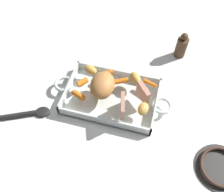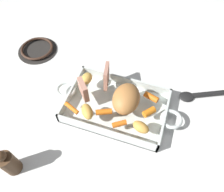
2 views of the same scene
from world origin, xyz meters
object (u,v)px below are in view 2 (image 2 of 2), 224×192
at_px(roast_slice_outer, 83,89).
at_px(potato_near_roast, 87,111).
at_px(roasting_dish, 116,106).
at_px(roast_slice_thick, 107,76).
at_px(baby_carrot_northeast, 104,112).
at_px(baby_carrot_northwest, 151,97).
at_px(potato_whole, 141,127).
at_px(pepper_mill, 8,163).
at_px(potato_golden_large, 87,79).
at_px(pork_roast, 127,98).
at_px(baby_carrot_short, 119,124).
at_px(serving_spoon, 204,95).
at_px(baby_carrot_center_right, 72,108).
at_px(stove_burner_rear, 37,49).
at_px(baby_carrot_southeast, 149,112).

height_order(roast_slice_outer, potato_near_roast, roast_slice_outer).
bearing_deg(roasting_dish, roast_slice_thick, 130.83).
height_order(baby_carrot_northeast, baby_carrot_northwest, baby_carrot_northwest).
distance_m(roast_slice_thick, potato_whole, 0.22).
bearing_deg(pepper_mill, potato_golden_large, 74.40).
bearing_deg(potato_golden_large, pork_roast, -15.64).
xyz_separation_m(baby_carrot_northwest, potato_near_roast, (-0.19, -0.13, 0.01)).
relative_size(roasting_dish, potato_near_roast, 7.64).
height_order(potato_golden_large, potato_whole, potato_golden_large).
bearing_deg(baby_carrot_short, baby_carrot_northeast, 157.66).
xyz_separation_m(roast_slice_thick, potato_golden_large, (-0.07, -0.02, -0.02)).
bearing_deg(potato_golden_large, serving_spoon, 14.06).
bearing_deg(baby_carrot_center_right, baby_carrot_northwest, 27.32).
bearing_deg(potato_whole, stove_burner_rear, 154.76).
xyz_separation_m(roast_slice_thick, baby_carrot_northwest, (0.17, -0.02, -0.03)).
relative_size(roasting_dish, potato_whole, 8.28).
xyz_separation_m(baby_carrot_southeast, baby_carrot_northwest, (-0.01, 0.06, -0.00)).
relative_size(roasting_dish, baby_carrot_center_right, 8.28).
distance_m(baby_carrot_northeast, baby_carrot_short, 0.07).
bearing_deg(roast_slice_outer, baby_carrot_center_right, -104.11).
bearing_deg(baby_carrot_northwest, baby_carrot_southeast, -83.87).
bearing_deg(potato_golden_large, baby_carrot_southeast, -13.78).
bearing_deg(roast_slice_thick, baby_carrot_northeast, -74.84).
height_order(baby_carrot_southeast, potato_near_roast, potato_near_roast).
relative_size(baby_carrot_northwest, serving_spoon, 0.25).
xyz_separation_m(baby_carrot_northwest, serving_spoon, (0.18, 0.11, -0.05)).
bearing_deg(roasting_dish, potato_near_roast, -134.30).
bearing_deg(serving_spoon, roast_slice_thick, -11.27).
height_order(baby_carrot_northeast, serving_spoon, baby_carrot_northeast).
bearing_deg(roast_slice_thick, potato_whole, -41.05).
height_order(potato_whole, pepper_mill, pepper_mill).
distance_m(potato_near_roast, pepper_mill, 0.27).
height_order(baby_carrot_center_right, potato_near_roast, potato_near_roast).
bearing_deg(potato_whole, serving_spoon, 50.76).
xyz_separation_m(roasting_dish, baby_carrot_northeast, (-0.03, -0.06, 0.04)).
relative_size(baby_carrot_northwest, potato_whole, 0.92).
xyz_separation_m(potato_whole, stove_burner_rear, (-0.52, 0.25, -0.05)).
relative_size(baby_carrot_northwest, potato_near_roast, 0.85).
bearing_deg(baby_carrot_center_right, baby_carrot_short, -2.18).
bearing_deg(serving_spoon, roast_slice_outer, -3.43).
bearing_deg(baby_carrot_center_right, potato_whole, 0.27).
height_order(serving_spoon, pepper_mill, pepper_mill).
xyz_separation_m(potato_near_roast, potato_whole, (0.18, 0.00, -0.00)).
relative_size(baby_carrot_northwest, pepper_mill, 0.42).
xyz_separation_m(baby_carrot_northeast, baby_carrot_center_right, (-0.11, -0.02, -0.00)).
height_order(roasting_dish, baby_carrot_northwest, baby_carrot_northwest).
bearing_deg(roast_slice_outer, baby_carrot_northeast, -27.98).
bearing_deg(potato_golden_large, roast_slice_outer, -77.17).
bearing_deg(baby_carrot_northwest, pepper_mill, -133.80).
height_order(potato_whole, serving_spoon, potato_whole).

